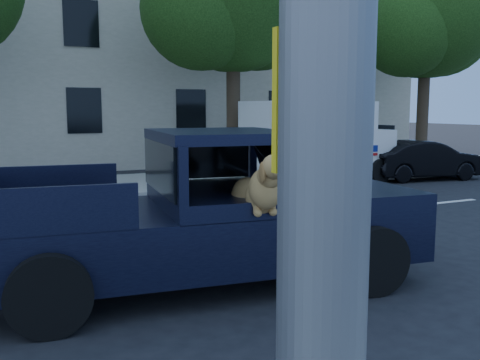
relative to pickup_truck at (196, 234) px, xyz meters
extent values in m
plane|color=black|center=(-0.18, -0.30, -0.68)|extent=(120.00, 120.00, 0.00)
cube|color=gray|center=(-0.18, 8.90, -0.60)|extent=(60.00, 4.00, 0.15)
cylinder|color=#332619|center=(4.82, 9.30, 1.52)|extent=(0.44, 0.44, 4.40)
sphere|color=black|center=(3.62, 9.00, 4.52)|extent=(3.60, 3.60, 3.60)
sphere|color=black|center=(5.82, 9.60, 4.82)|extent=(4.00, 4.00, 4.00)
cylinder|color=#332619|center=(12.82, 9.30, 1.52)|extent=(0.44, 0.44, 4.40)
sphere|color=black|center=(12.82, 9.30, 5.32)|extent=(5.20, 5.20, 5.20)
sphere|color=black|center=(11.62, 9.00, 4.52)|extent=(3.60, 3.60, 3.60)
sphere|color=black|center=(13.82, 9.60, 4.82)|extent=(4.00, 4.00, 4.00)
cube|color=beige|center=(2.82, 16.20, 3.82)|extent=(26.00, 6.00, 9.00)
cube|color=black|center=(0.09, 0.01, 0.00)|extent=(5.79, 2.77, 0.71)
cube|color=black|center=(2.07, -0.21, 0.44)|extent=(1.84, 2.32, 0.17)
cube|color=black|center=(0.36, -0.02, 1.26)|extent=(1.89, 2.24, 0.13)
cube|color=black|center=(1.22, -0.11, 0.88)|extent=(0.48, 1.87, 0.61)
cube|color=black|center=(0.52, -0.52, 0.21)|extent=(0.65, 0.65, 0.41)
cube|color=black|center=(1.06, -1.45, 0.70)|extent=(0.11, 0.07, 0.17)
cube|color=silver|center=(6.78, 7.31, -0.08)|extent=(4.73, 2.53, 0.54)
cube|color=silver|center=(6.35, 7.26, 1.00)|extent=(3.87, 2.44, 1.62)
cube|color=silver|center=(8.55, 7.50, 0.57)|extent=(1.18, 2.09, 0.76)
cube|color=navy|center=(6.46, 6.23, 0.40)|extent=(3.65, 0.42, 0.19)
cube|color=#9E0F0F|center=(6.46, 6.23, 0.23)|extent=(3.65, 0.42, 0.08)
imported|color=black|center=(10.31, 6.55, -0.05)|extent=(1.91, 3.98, 1.26)
cube|color=yellow|center=(-1.48, -4.85, 1.63)|extent=(0.18, 0.03, 0.45)
camera|label=1|loc=(-2.38, -6.32, 1.61)|focal=40.00mm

